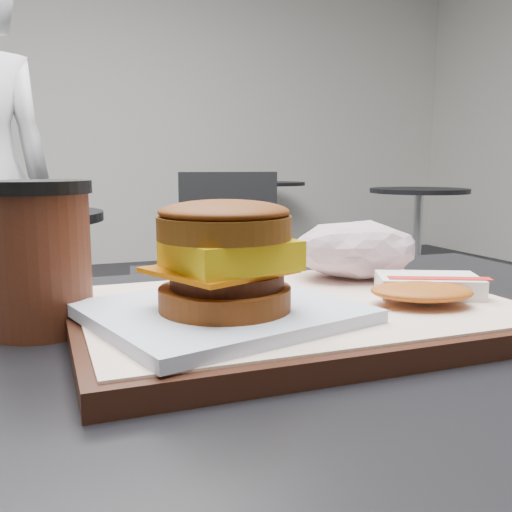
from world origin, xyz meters
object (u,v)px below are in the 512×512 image
at_px(neighbor_chair, 200,264).
at_px(breakfast_sandwich, 224,270).
at_px(serving_tray, 295,313).
at_px(hash_brown, 425,288).
at_px(crumpled_wrapper, 356,249).
at_px(coffee_cup, 38,254).

bearing_deg(neighbor_chair, breakfast_sandwich, -104.66).
height_order(serving_tray, hash_brown, hash_brown).
distance_m(breakfast_sandwich, crumpled_wrapper, 0.22).
bearing_deg(crumpled_wrapper, neighbor_chair, 80.31).
xyz_separation_m(breakfast_sandwich, neighbor_chair, (0.47, 1.80, -0.32)).
xyz_separation_m(hash_brown, crumpled_wrapper, (-0.00, 0.11, 0.02)).
bearing_deg(breakfast_sandwich, serving_tray, 25.32).
bearing_deg(neighbor_chair, serving_tray, -102.60).
distance_m(crumpled_wrapper, coffee_cup, 0.31).
bearing_deg(coffee_cup, breakfast_sandwich, -35.17).
bearing_deg(neighbor_chair, crumpled_wrapper, -99.69).
bearing_deg(hash_brown, breakfast_sandwich, -179.26).
distance_m(serving_tray, hash_brown, 0.12).
xyz_separation_m(serving_tray, neighbor_chair, (0.39, 1.76, -0.27)).
distance_m(breakfast_sandwich, hash_brown, 0.19).
xyz_separation_m(serving_tray, coffee_cup, (-0.21, 0.06, 0.06)).
xyz_separation_m(hash_brown, neighbor_chair, (0.28, 1.79, -0.29)).
distance_m(hash_brown, neighbor_chair, 1.84).
bearing_deg(breakfast_sandwich, crumpled_wrapper, 32.18).
bearing_deg(breakfast_sandwich, neighbor_chair, 75.34).
bearing_deg(breakfast_sandwich, coffee_cup, 144.83).
height_order(hash_brown, coffee_cup, coffee_cup).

